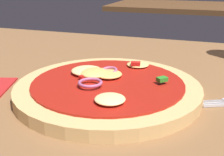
# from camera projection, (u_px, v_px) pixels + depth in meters

# --- Properties ---
(dining_table) EXTENTS (1.12, 0.83, 0.03)m
(dining_table) POSITION_uv_depth(u_px,v_px,m) (102.00, 97.00, 0.48)
(dining_table) COLOR brown
(dining_table) RESTS_ON ground
(pizza) EXTENTS (0.29, 0.29, 0.03)m
(pizza) POSITION_uv_depth(u_px,v_px,m) (107.00, 87.00, 0.45)
(pizza) COLOR tan
(pizza) RESTS_ON dining_table
(background_table) EXTENTS (0.89, 0.53, 0.03)m
(background_table) POSITION_uv_depth(u_px,v_px,m) (186.00, 7.00, 1.76)
(background_table) COLOR brown
(background_table) RESTS_ON ground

